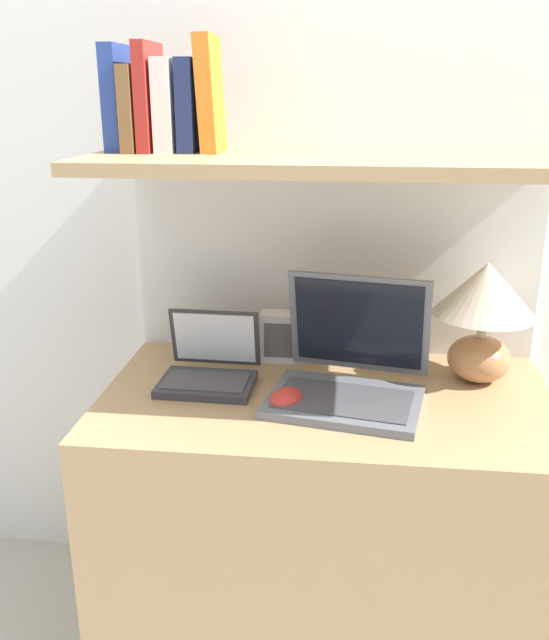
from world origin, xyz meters
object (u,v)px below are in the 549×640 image
object	(u,v)px
laptop_large	(349,373)
book_white	(169,106)
laptop_small	(209,368)
book_brown	(135,109)
book_navy	(190,106)
book_orange	(210,94)
book_blue	(117,99)
computer_mouse	(286,398)
table_lamp	(484,307)
book_red	(150,98)
router_box	(285,337)

from	to	relation	value
laptop_large	book_white	world-z (taller)	book_white
laptop_small	book_brown	distance (m)	0.62
book_navy	book_orange	size ratio (longest dim) A/B	0.80
book_brown	book_blue	bearing A→B (deg)	180.00
laptop_small	computer_mouse	world-z (taller)	laptop_small
laptop_large	table_lamp	bearing A→B (deg)	22.94
laptop_small	book_orange	bearing A→B (deg)	63.20
laptop_large	book_red	world-z (taller)	book_red
laptop_small	book_blue	world-z (taller)	book_blue
book_red	book_white	size ratio (longest dim) A/B	1.17
table_lamp	book_blue	size ratio (longest dim) A/B	1.32
computer_mouse	router_box	world-z (taller)	router_box
table_lamp	book_blue	xyz separation A→B (m)	(-0.85, -0.06, 0.47)
router_box	table_lamp	bearing A→B (deg)	-8.79
router_box	laptop_large	bearing A→B (deg)	-50.59
book_blue	book_white	world-z (taller)	book_blue
laptop_small	computer_mouse	size ratio (longest dim) A/B	1.99
book_navy	book_brown	bearing A→B (deg)	180.00
laptop_large	laptop_small	size ratio (longest dim) A/B	1.70
book_red	computer_mouse	bearing A→B (deg)	-23.98
table_lamp	router_box	bearing A→B (deg)	171.21
laptop_small	laptop_large	bearing A→B (deg)	-6.51
book_red	table_lamp	bearing A→B (deg)	4.77
book_brown	book_navy	bearing A→B (deg)	0.00
laptop_large	book_navy	bearing A→B (deg)	169.49
router_box	book_white	distance (m)	0.65
book_blue	computer_mouse	bearing A→B (deg)	-19.83
book_navy	laptop_large	bearing A→B (deg)	-10.51
laptop_large	computer_mouse	world-z (taller)	laptop_large
router_box	book_navy	world-z (taller)	book_navy
laptop_large	book_blue	world-z (taller)	book_blue
table_lamp	laptop_large	distance (m)	0.37
table_lamp	computer_mouse	size ratio (longest dim) A/B	2.58
laptop_small	book_navy	size ratio (longest dim) A/B	1.17
book_white	book_navy	xyz separation A→B (m)	(0.05, 0.00, -0.00)
book_white	book_red	bearing A→B (deg)	180.00
laptop_large	book_brown	size ratio (longest dim) A/B	2.14
router_box	book_red	world-z (taller)	book_red
router_box	laptop_small	bearing A→B (deg)	-134.68
table_lamp	laptop_large	xyz separation A→B (m)	(-0.32, -0.13, -0.13)
router_box	book_orange	bearing A→B (deg)	-137.53
book_orange	book_brown	bearing A→B (deg)	180.00
book_navy	book_blue	bearing A→B (deg)	180.00
laptop_large	book_brown	distance (m)	0.77
table_lamp	book_brown	size ratio (longest dim) A/B	1.64
table_lamp	book_red	distance (m)	0.91
table_lamp	book_white	distance (m)	0.87
laptop_large	book_navy	size ratio (longest dim) A/B	1.99
laptop_small	book_white	bearing A→B (deg)	159.16
router_box	book_blue	world-z (taller)	book_blue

